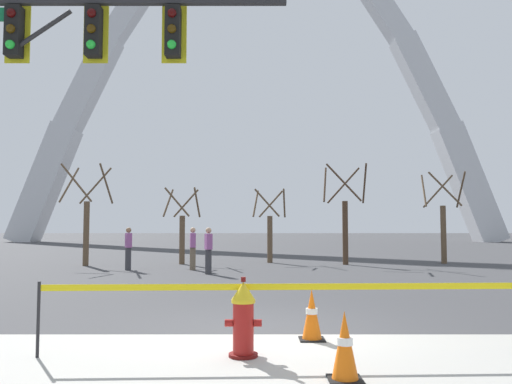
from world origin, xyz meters
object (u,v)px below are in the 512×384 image
monument_arch (257,86)px  pedestrian_walking_left (208,250)px  traffic_signal_gantry (32,75)px  traffic_cone_by_hydrant (312,315)px  traffic_cone_mid_sidewalk (345,347)px  fire_hydrant (243,319)px  pedestrian_standing_center (193,248)px  pedestrian_walking_right (128,248)px

monument_arch → pedestrian_walking_left: size_ratio=33.17×
traffic_signal_gantry → traffic_cone_by_hydrant: bearing=-16.4°
traffic_cone_mid_sidewalk → monument_arch: (-0.86, 49.07, 16.54)m
fire_hydrant → pedestrian_standing_center: bearing=99.8°
pedestrian_walking_left → pedestrian_standing_center: bearing=113.9°
traffic_cone_mid_sidewalk → fire_hydrant: bearing=138.0°
fire_hydrant → traffic_cone_mid_sidewalk: 1.48m
fire_hydrant → traffic_signal_gantry: traffic_signal_gantry is taller
traffic_signal_gantry → pedestrian_walking_right: bearing=94.7°
fire_hydrant → pedestrian_walking_right: 13.55m
monument_arch → pedestrian_walking_left: 40.35m
traffic_cone_by_hydrant → monument_arch: bearing=90.9°
traffic_signal_gantry → fire_hydrant: bearing=-31.7°
traffic_signal_gantry → pedestrian_walking_left: 9.72m
traffic_cone_by_hydrant → pedestrian_standing_center: size_ratio=0.46×
traffic_cone_by_hydrant → monument_arch: 49.97m
pedestrian_standing_center → traffic_signal_gantry: bearing=-98.4°
traffic_cone_by_hydrant → pedestrian_walking_right: bearing=115.3°
traffic_cone_mid_sidewalk → traffic_cone_by_hydrant: bearing=94.1°
pedestrian_walking_left → pedestrian_standing_center: same height
traffic_signal_gantry → monument_arch: 47.64m
traffic_cone_by_hydrant → pedestrian_standing_center: 12.28m
fire_hydrant → pedestrian_standing_center: size_ratio=0.62×
pedestrian_walking_left → monument_arch: bearing=87.4°
pedestrian_walking_right → fire_hydrant: bearing=-70.0°
monument_arch → pedestrian_walking_left: monument_arch is taller
pedestrian_walking_left → pedestrian_standing_center: size_ratio=1.00×
monument_arch → pedestrian_walking_right: monument_arch is taller
pedestrian_walking_left → pedestrian_walking_right: size_ratio=1.00×
monument_arch → pedestrian_walking_right: 39.13m
traffic_signal_gantry → traffic_cone_mid_sidewalk: bearing=-34.2°
traffic_cone_mid_sidewalk → pedestrian_walking_left: bearing=102.0°
traffic_cone_by_hydrant → traffic_signal_gantry: (-4.71, 1.39, 3.91)m
traffic_signal_gantry → monument_arch: size_ratio=0.12×
traffic_cone_mid_sidewalk → traffic_signal_gantry: (-4.85, 3.30, 3.91)m
monument_arch → fire_hydrant: bearing=-90.3°
traffic_cone_by_hydrant → traffic_signal_gantry: 6.28m
pedestrian_walking_right → monument_arch: bearing=82.2°
pedestrian_standing_center → traffic_cone_by_hydrant: bearing=-75.0°
pedestrian_standing_center → pedestrian_walking_right: (-2.41, -0.05, 0.00)m
fire_hydrant → traffic_signal_gantry: size_ratio=0.15×
fire_hydrant → monument_arch: 50.81m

